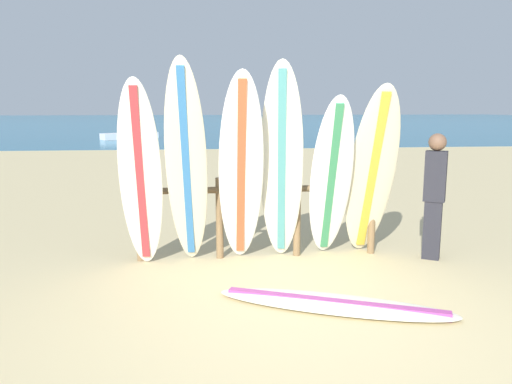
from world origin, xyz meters
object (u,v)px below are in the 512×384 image
Objects in this scene: surfboard_leaning_far_left at (140,176)px; surfboard_leaning_center_left at (241,172)px; surfboard_rack at (259,207)px; surfboard_lying_on_sand at (334,304)px; small_boat_offshore at (130,135)px; surfboard_leaning_left at (186,167)px; surfboard_leaning_center at (282,165)px; beachgoer_standing at (435,191)px; surfboard_leaning_center_right at (331,181)px; surfboard_leaning_right at (372,174)px.

surfboard_leaning_center_left is (1.13, -0.06, 0.04)m from surfboard_leaning_far_left.
surfboard_rack is 1.33× the size of surfboard_leaning_center_left.
surfboard_lying_on_sand is 25.13m from small_boat_offshore.
surfboard_rack is 1.10m from surfboard_leaning_left.
surfboard_leaning_center is 1.83m from surfboard_lying_on_sand.
surfboard_rack is 0.96× the size of small_boat_offshore.
small_boat_offshore is (-3.86, 23.28, -0.94)m from surfboard_leaning_left.
surfboard_leaning_far_left is at bearing -179.79° from beachgoer_standing.
surfboard_leaning_center reaches higher than surfboard_leaning_center_left.
surfboard_leaning_left is 2.99m from beachgoer_standing.
surfboard_leaning_center_left reaches higher than surfboard_lying_on_sand.
surfboard_leaning_center_right is at bearing 3.71° from surfboard_leaning_center_left.
surfboard_rack is at bearing 13.37° from surfboard_leaning_far_left.
small_boat_offshore is at bearing 102.05° from surfboard_lying_on_sand.
beachgoer_standing is 0.49× the size of small_boat_offshore.
surfboard_leaning_right reaches higher than beachgoer_standing.
surfboard_leaning_far_left is 3.50m from beachgoer_standing.
surfboard_leaning_left is at bearing -80.58° from small_boat_offshore.
surfboard_leaning_far_left reaches higher than small_boat_offshore.
surfboard_leaning_center_left is at bearing -79.12° from small_boat_offshore.
surfboard_leaning_center_left is at bearing -176.29° from surfboard_leaning_center_right.
surfboard_rack is 1.42m from surfboard_leaning_right.
surfboard_lying_on_sand is (0.29, -1.39, -1.15)m from surfboard_leaning_center.
surfboard_leaning_far_left is 0.70× the size of small_boat_offshore.
surfboard_leaning_right is (0.51, 0.05, 0.06)m from surfboard_leaning_center_right.
surfboard_leaning_left is 0.62m from surfboard_leaning_center_left.
surfboard_leaning_center is at bearing 101.65° from surfboard_lying_on_sand.
small_boat_offshore is at bearing 102.07° from surfboard_leaning_center.
surfboard_lying_on_sand is (0.52, -1.67, -0.60)m from surfboard_rack.
surfboard_leaning_center_right is at bearing -76.57° from small_boat_offshore.
surfboard_leaning_center_left reaches higher than surfboard_rack.
surfboard_leaning_left reaches higher than small_boat_offshore.
surfboard_leaning_center reaches higher than surfboard_rack.
surfboard_leaning_right is 1.92m from surfboard_lying_on_sand.
surfboard_lying_on_sand is at bearing -77.95° from small_boat_offshore.
surfboard_leaning_far_left is 0.96× the size of surfboard_lying_on_sand.
surfboard_leaning_right is (1.33, -0.27, 0.43)m from surfboard_rack.
surfboard_leaning_left is 1.01× the size of surfboard_leaning_center.
beachgoer_standing is at bearing -73.60° from small_boat_offshore.
surfboard_lying_on_sand is 0.73× the size of small_boat_offshore.
surfboard_leaning_left is (-0.86, -0.39, 0.56)m from surfboard_rack.
surfboard_leaning_center_left is 0.72× the size of small_boat_offshore.
surfboard_leaning_far_left is at bearing -178.54° from surfboard_leaning_center.
beachgoer_standing is (1.59, 1.36, 0.82)m from surfboard_lying_on_sand.
small_boat_offshore is (-4.72, 22.90, -0.38)m from surfboard_rack.
surfboard_rack is 0.95m from surfboard_leaning_center_right.
surfboard_leaning_left is 1.12× the size of surfboard_leaning_right.
small_boat_offshore is at bearing 100.88° from surfboard_leaning_center_left.
surfboard_leaning_left is at bearing -178.61° from beachgoer_standing.
surfboard_leaning_center_right is 0.88× the size of surfboard_lying_on_sand.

